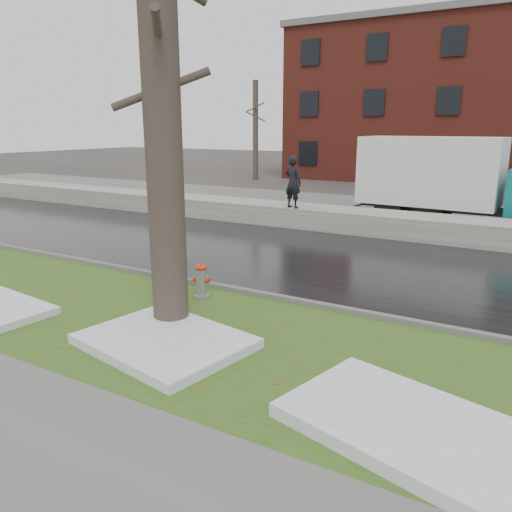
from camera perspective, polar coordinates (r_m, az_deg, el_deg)
The scene contains 15 objects.
ground at distance 10.00m, azimuth -3.39°, elevation -6.25°, with size 120.00×120.00×0.00m, color #47423D.
verge at distance 9.06m, azimuth -7.77°, elevation -8.53°, with size 60.00×4.50×0.04m, color #2F4B19.
road at distance 13.80m, azimuth 6.88°, elevation -0.38°, with size 60.00×7.00×0.03m, color black.
parking_lot at distance 21.72m, azimuth 15.78°, elevation 4.66°, with size 60.00×9.00×0.03m, color slate.
curb at distance 10.78m, azimuth -0.48°, elevation -4.27°, with size 60.00×0.15×0.14m, color slate.
snowbank at distance 17.58m, azimuth 12.33°, elevation 3.83°, with size 60.00×1.60×0.75m, color #B8B4A8.
brick_building at distance 37.96m, azimuth 26.08°, elevation 15.35°, with size 26.00×12.00×10.00m, color maroon.
bg_tree_left at distance 34.39m, azimuth -0.06°, elevation 14.22°, with size 1.40×1.62×6.50m.
bg_tree_center at distance 35.59m, azimuth 11.96°, elevation 13.93°, with size 1.40×1.62×6.50m.
fire_hydrant at distance 10.55m, azimuth -6.24°, elevation -2.63°, with size 0.38×0.33×0.77m.
tree at distance 8.73m, azimuth -10.78°, elevation 17.66°, with size 1.46×1.64×7.98m.
box_truck at distance 19.90m, azimuth 22.07°, elevation 8.15°, with size 9.63×2.70×3.19m.
worker at distance 17.74m, azimuth 4.25°, elevation 8.43°, with size 0.67×0.44×1.83m, color black.
snow_patch_near at distance 8.49m, azimuth -10.35°, elevation -9.53°, with size 2.60×2.00×0.16m, color white.
snow_patch_side at distance 6.48m, azimuth 16.90°, elevation -18.04°, with size 2.80×1.80×0.18m, color white.
Camera 1 is at (5.16, -7.80, 3.56)m, focal length 35.00 mm.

